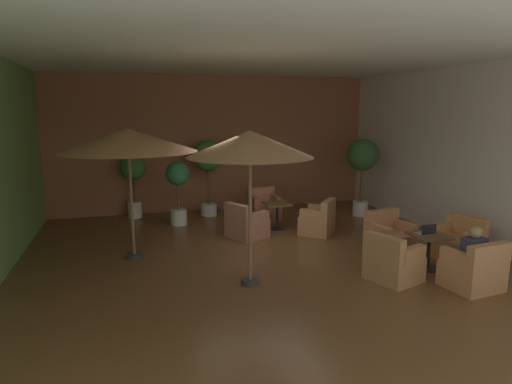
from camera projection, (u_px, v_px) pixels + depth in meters
name	position (u px, v px, depth m)	size (l,w,h in m)	color
ground_plane	(263.00, 259.00, 8.69)	(9.48, 9.46, 0.02)	brown
wall_back_brick	(215.00, 144.00, 12.75)	(9.48, 0.08, 3.89)	brown
wall_right_plain	(465.00, 154.00, 9.65)	(0.08, 9.46, 3.89)	silver
ceiling_slab	(263.00, 54.00, 7.97)	(9.48, 9.46, 0.06)	silver
cafe_table_front_left	(429.00, 245.00, 8.05)	(0.67, 0.67, 0.66)	black
armchair_front_left_north	(389.00, 238.00, 8.98)	(0.93, 0.89, 0.87)	#AB6F4C
armchair_front_left_east	(393.00, 263.00, 7.51)	(0.95, 0.97, 0.85)	#A8744B
armchair_front_left_south	(474.00, 270.00, 7.16)	(0.87, 0.81, 0.84)	#AC764B
armchair_front_left_west	(459.00, 243.00, 8.65)	(0.98, 0.99, 0.83)	#B77A45
cafe_table_front_right	(277.00, 210.00, 10.78)	(0.65, 0.65, 0.66)	black
armchair_front_right_north	(318.00, 221.00, 10.36)	(1.02, 1.02, 0.85)	#A9764C
armchair_front_right_east	(264.00, 208.00, 11.81)	(0.77, 0.80, 0.84)	#AE6949
armchair_front_right_south	(246.00, 224.00, 10.07)	(1.03, 1.02, 0.83)	#A46853
patio_umbrella_tall_red	(250.00, 145.00, 7.01)	(2.07, 2.07, 2.59)	#2D2D2D
patio_umbrella_center_beige	(128.00, 141.00, 8.32)	(2.63, 2.63, 2.56)	#2D2D2D
potted_tree_left_corner	(362.00, 160.00, 11.95)	(0.88, 0.88, 2.15)	silver
potted_tree_mid_left	(178.00, 185.00, 11.07)	(0.59, 0.59, 1.63)	beige
potted_tree_mid_right	(133.00, 175.00, 11.81)	(0.68, 0.68, 1.73)	silver
potted_tree_right_corner	(208.00, 161.00, 11.99)	(0.86, 0.86, 2.11)	silver
patron_blue_shirt	(474.00, 247.00, 7.12)	(0.41, 0.26, 0.62)	#302E40
iced_drink_cup	(426.00, 231.00, 8.05)	(0.08, 0.08, 0.11)	white
open_laptop	(427.00, 232.00, 8.03)	(0.31, 0.23, 0.20)	#9EA0A5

